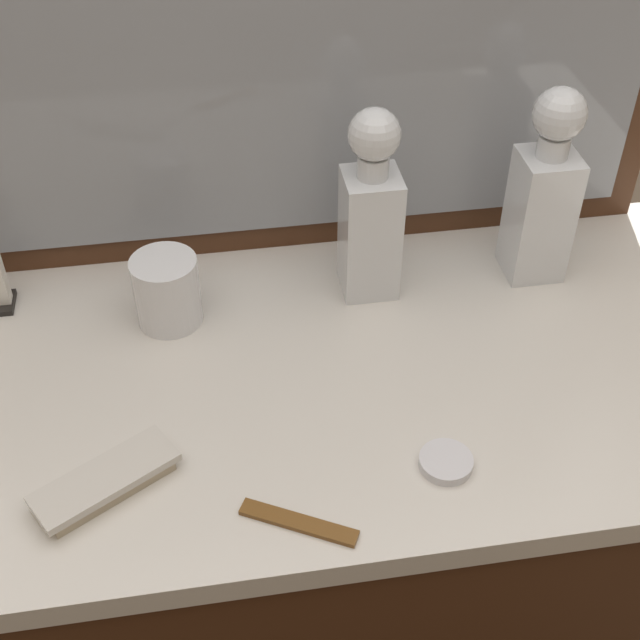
% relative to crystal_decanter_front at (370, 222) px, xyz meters
% --- Properties ---
extents(dresser, '(1.29, 0.59, 0.94)m').
position_rel_crystal_decanter_front_xyz_m(dresser, '(-0.09, -0.15, -0.58)').
color(dresser, '#472816').
rests_on(dresser, ground_plane).
extents(crystal_decanter_front, '(0.08, 0.08, 0.28)m').
position_rel_crystal_decanter_front_xyz_m(crystal_decanter_front, '(0.00, 0.00, 0.00)').
color(crystal_decanter_front, white).
rests_on(crystal_decanter_front, dresser).
extents(crystal_decanter_right, '(0.08, 0.08, 0.29)m').
position_rel_crystal_decanter_front_xyz_m(crystal_decanter_right, '(0.24, 0.00, 0.00)').
color(crystal_decanter_right, white).
rests_on(crystal_decanter_right, dresser).
extents(crystal_tumbler_far_left, '(0.09, 0.09, 0.10)m').
position_rel_crystal_decanter_front_xyz_m(crystal_tumbler_far_left, '(-0.28, -0.03, -0.07)').
color(crystal_tumbler_far_left, white).
rests_on(crystal_tumbler_far_left, dresser).
extents(silver_brush_right, '(0.17, 0.13, 0.02)m').
position_rel_crystal_decanter_front_xyz_m(silver_brush_right, '(-0.36, -0.31, -0.10)').
color(silver_brush_right, '#B7A88C').
rests_on(silver_brush_right, dresser).
extents(porcelain_dish, '(0.06, 0.06, 0.01)m').
position_rel_crystal_decanter_front_xyz_m(porcelain_dish, '(0.02, -0.33, -0.11)').
color(porcelain_dish, silver).
rests_on(porcelain_dish, dresser).
extents(tortoiseshell_comb, '(0.13, 0.08, 0.01)m').
position_rel_crystal_decanter_front_xyz_m(tortoiseshell_comb, '(-0.15, -0.39, -0.11)').
color(tortoiseshell_comb, brown).
rests_on(tortoiseshell_comb, dresser).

